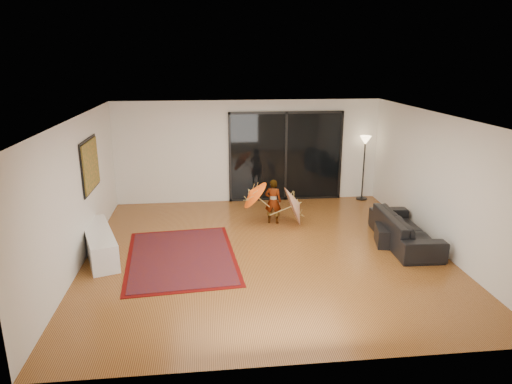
{
  "coord_description": "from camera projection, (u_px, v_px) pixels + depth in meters",
  "views": [
    {
      "loc": [
        -1.1,
        -8.35,
        3.76
      ],
      "look_at": [
        -0.12,
        0.56,
        1.1
      ],
      "focal_mm": 32.0,
      "sensor_mm": 36.0,
      "label": 1
    }
  ],
  "objects": [
    {
      "name": "wall_front",
      "position": [
        304.0,
        268.0,
        5.42
      ],
      "size": [
        7.0,
        0.0,
        7.0
      ],
      "primitive_type": "plane",
      "rotation": [
        -1.57,
        0.0,
        0.0
      ],
      "color": "silver",
      "rests_on": "floor"
    },
    {
      "name": "sofa",
      "position": [
        405.0,
        229.0,
        9.48
      ],
      "size": [
        0.95,
        2.23,
        0.64
      ],
      "primitive_type": "imported",
      "rotation": [
        0.0,
        0.0,
        1.53
      ],
      "color": "black",
      "rests_on": "floor"
    },
    {
      "name": "speaker",
      "position": [
        102.0,
        244.0,
        9.14
      ],
      "size": [
        0.29,
        0.29,
        0.32
      ],
      "primitive_type": "cube",
      "rotation": [
        0.0,
        0.0,
        0.03
      ],
      "color": "#424244",
      "rests_on": "floor"
    },
    {
      "name": "painting",
      "position": [
        90.0,
        165.0,
        9.26
      ],
      "size": [
        0.04,
        1.28,
        1.08
      ],
      "color": "black",
      "rests_on": "wall_left"
    },
    {
      "name": "ceiling",
      "position": [
        266.0,
        117.0,
        8.37
      ],
      "size": [
        7.0,
        7.0,
        0.0
      ],
      "primitive_type": "plane",
      "rotation": [
        3.14,
        0.0,
        0.0
      ],
      "color": "white",
      "rests_on": "wall_back"
    },
    {
      "name": "parasol_white",
      "position": [
        300.0,
        203.0,
        10.55
      ],
      "size": [
        0.53,
        0.96,
        0.96
      ],
      "rotation": [
        0.0,
        1.2,
        0.0
      ],
      "color": "silver",
      "rests_on": "floor"
    },
    {
      "name": "sliding_door",
      "position": [
        286.0,
        156.0,
        12.21
      ],
      "size": [
        3.06,
        0.07,
        2.4
      ],
      "color": "black",
      "rests_on": "wall_back"
    },
    {
      "name": "parasol_orange",
      "position": [
        250.0,
        194.0,
        10.46
      ],
      "size": [
        0.63,
        0.75,
        0.85
      ],
      "rotation": [
        0.0,
        -0.85,
        0.0
      ],
      "color": "#FF530D",
      "rests_on": "child"
    },
    {
      "name": "media_console",
      "position": [
        99.0,
        243.0,
        8.91
      ],
      "size": [
        1.07,
        1.96,
        0.53
      ],
      "primitive_type": "cube",
      "rotation": [
        0.0,
        0.0,
        0.33
      ],
      "color": "white",
      "rests_on": "floor"
    },
    {
      "name": "wall_left",
      "position": [
        77.0,
        193.0,
        8.39
      ],
      "size": [
        0.0,
        7.0,
        7.0
      ],
      "primitive_type": "plane",
      "rotation": [
        1.57,
        0.0,
        1.57
      ],
      "color": "silver",
      "rests_on": "floor"
    },
    {
      "name": "child",
      "position": [
        273.0,
        201.0,
        10.62
      ],
      "size": [
        0.44,
        0.34,
        1.06
      ],
      "primitive_type": "imported",
      "rotation": [
        0.0,
        0.0,
        2.89
      ],
      "color": "#999999",
      "rests_on": "floor"
    },
    {
      "name": "persian_rug",
      "position": [
        181.0,
        257.0,
        8.9
      ],
      "size": [
        2.3,
        3.06,
        0.02
      ],
      "rotation": [
        0.0,
        0.0,
        0.08
      ],
      "color": "#540807",
      "rests_on": "floor"
    },
    {
      "name": "wall_right",
      "position": [
        439.0,
        182.0,
        9.12
      ],
      "size": [
        0.0,
        7.0,
        7.0
      ],
      "primitive_type": "plane",
      "rotation": [
        1.57,
        0.0,
        -1.57
      ],
      "color": "silver",
      "rests_on": "floor"
    },
    {
      "name": "floor_lamp",
      "position": [
        365.0,
        150.0,
        12.17
      ],
      "size": [
        0.3,
        0.3,
        1.75
      ],
      "color": "black",
      "rests_on": "floor"
    },
    {
      "name": "ottoman",
      "position": [
        393.0,
        236.0,
        9.46
      ],
      "size": [
        0.8,
        0.8,
        0.38
      ],
      "primitive_type": "cube",
      "rotation": [
        0.0,
        0.0,
        -0.23
      ],
      "color": "black",
      "rests_on": "floor"
    },
    {
      "name": "wall_back",
      "position": [
        248.0,
        152.0,
        12.09
      ],
      "size": [
        7.0,
        0.0,
        7.0
      ],
      "primitive_type": "plane",
      "rotation": [
        1.57,
        0.0,
        0.0
      ],
      "color": "silver",
      "rests_on": "floor"
    },
    {
      "name": "floor",
      "position": [
        265.0,
        252.0,
        9.14
      ],
      "size": [
        7.0,
        7.0,
        0.0
      ],
      "primitive_type": "plane",
      "color": "#9E602B",
      "rests_on": "ground"
    }
  ]
}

